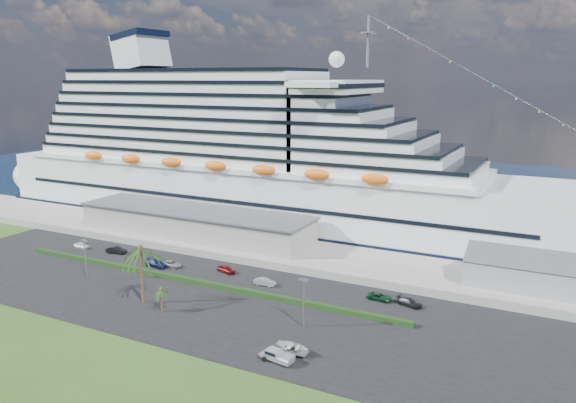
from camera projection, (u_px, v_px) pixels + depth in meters
The scene contains 22 objects.
ground at pixel (174, 322), 92.84m from camera, with size 420.00×420.00×0.00m, color #344C19.
asphalt_lot at pixel (212, 299), 102.39m from camera, with size 140.00×38.00×0.12m, color black.
wharf at pixel (285, 252), 127.41m from camera, with size 240.00×20.00×1.80m, color gray.
water at pixel (398, 188), 205.82m from camera, with size 420.00×160.00×0.02m, color #0A1E31.
cruise_ship at pixel (256, 163), 154.41m from camera, with size 191.00×38.00×54.00m.
terminal_building at pixel (195, 222), 137.63m from camera, with size 61.00×15.00×6.30m.
port_shed at pixel (535, 273), 103.53m from camera, with size 24.00×12.31×7.37m.
hedge at pixel (193, 281), 110.18m from camera, with size 88.00×1.10×0.90m, color black.
lamp_post_left at pixel (85, 255), 111.08m from camera, with size 1.60×0.35×8.27m.
lamp_post_right at pixel (304, 297), 89.74m from camera, with size 1.60×0.35×8.27m.
palm_tall at pixel (141, 254), 98.76m from camera, with size 8.82×8.82×11.13m.
palm_short at pixel (161, 292), 96.22m from camera, with size 3.53×3.53×4.56m.
parked_car_0 at pixel (81, 246), 132.43m from camera, with size 1.65×4.09×1.39m, color white.
parked_car_1 at pixel (116, 250), 128.66m from camera, with size 1.67×4.78×1.57m, color black.
parked_car_2 at pixel (172, 264), 119.61m from camera, with size 2.16×4.68×1.30m, color gray.
parked_car_3 at pixel (156, 263), 119.60m from camera, with size 2.20×5.41×1.57m, color #15164A.
parked_car_4 at pixel (226, 269), 116.02m from camera, with size 1.72×4.29×1.46m, color maroon.
parked_car_5 at pixel (265, 282), 108.91m from camera, with size 1.49×4.28×1.41m, color #94959A.
parked_car_6 at pixel (380, 297), 101.70m from camera, with size 2.10×4.56×1.27m, color #0E381F.
parked_car_7 at pixel (409, 302), 99.15m from camera, with size 1.93×4.74×1.38m, color black.
pickup_truck at pixel (277, 355), 79.65m from camera, with size 5.15×2.47×1.74m.
boat_trailer at pixel (292, 347), 81.68m from camera, with size 5.98×3.77×1.73m.
Camera 1 is at (56.13, -68.19, 39.72)m, focal length 35.00 mm.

